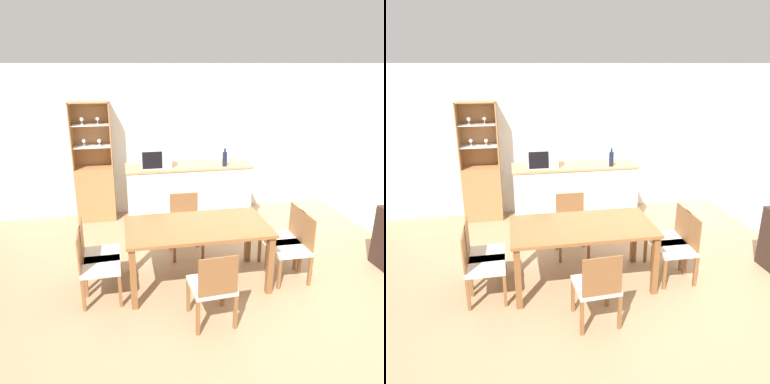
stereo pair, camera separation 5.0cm
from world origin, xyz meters
The scene contains 13 objects.
ground_plane centered at (0.00, 0.00, 0.00)m, with size 18.00×18.00×0.00m, color #A37F5B.
wall_back centered at (0.00, 2.63, 1.27)m, with size 6.80×0.06×2.55m.
kitchen_counter centered at (-0.23, 1.92, 0.50)m, with size 2.00×0.58×1.01m.
display_cabinet centered at (-1.73, 2.42, 0.61)m, with size 0.63×0.38×1.98m.
dining_table centered at (-0.45, 0.11, 0.66)m, with size 1.67×0.89×0.76m.
dining_chair_side_right_far centered at (0.71, 0.25, 0.43)m, with size 0.44×0.44×0.84m.
dining_chair_head_near centered at (-0.45, -0.66, 0.43)m, with size 0.45×0.45×0.84m.
dining_chair_side_left_near centered at (-1.62, -0.02, 0.43)m, with size 0.44×0.44×0.84m.
dining_chair_side_left_far centered at (-1.62, 0.25, 0.43)m, with size 0.45×0.45×0.84m.
dining_chair_head_far centered at (-0.45, 0.89, 0.43)m, with size 0.43×0.43×0.84m.
dining_chair_side_right_near centered at (0.71, -0.02, 0.43)m, with size 0.43×0.43×0.84m.
microwave centered at (-0.75, 1.92, 1.16)m, with size 0.47×0.38×0.30m.
wine_bottle centered at (0.33, 1.74, 1.13)m, with size 0.07×0.07×0.29m.
Camera 2 is at (-1.22, -3.81, 2.53)m, focal length 35.00 mm.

